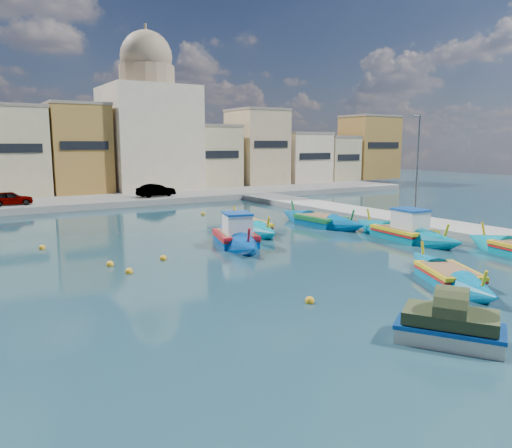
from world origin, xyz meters
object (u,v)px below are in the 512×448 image
object	(u,v)px
church_block	(149,123)
luzzu_cyan_mid	(320,222)
quay_street_lamp	(417,167)
tender_near	(450,328)
luzzu_blue_cabin	(236,238)
luzzu_green	(250,228)
luzzu_blue_south	(449,277)
luzzu_turquoise_cabin	(404,233)

from	to	relation	value
church_block	luzzu_cyan_mid	bearing A→B (deg)	-85.56
quay_street_lamp	tender_near	world-z (taller)	quay_street_lamp
church_block	luzzu_blue_cabin	world-z (taller)	church_block
luzzu_blue_cabin	luzzu_cyan_mid	xyz separation A→B (m)	(8.86, 2.91, -0.09)
luzzu_cyan_mid	luzzu_green	world-z (taller)	luzzu_cyan_mid
quay_street_lamp	luzzu_blue_cabin	size ratio (longest dim) A/B	0.90
tender_near	luzzu_cyan_mid	bearing A→B (deg)	61.11
luzzu_cyan_mid	luzzu_green	distance (m)	5.91
luzzu_blue_cabin	luzzu_green	distance (m)	4.35
church_block	luzzu_cyan_mid	world-z (taller)	church_block
quay_street_lamp	luzzu_green	world-z (taller)	quay_street_lamp
luzzu_cyan_mid	luzzu_blue_south	bearing A→B (deg)	-108.47
quay_street_lamp	church_block	bearing A→B (deg)	102.35
church_block	luzzu_blue_south	world-z (taller)	church_block
quay_street_lamp	luzzu_cyan_mid	size ratio (longest dim) A/B	0.88
church_block	luzzu_turquoise_cabin	world-z (taller)	church_block
luzzu_cyan_mid	tender_near	bearing A→B (deg)	-118.89
luzzu_blue_south	tender_near	bearing A→B (deg)	-142.54
luzzu_cyan_mid	quay_street_lamp	bearing A→B (deg)	-40.13
church_block	tender_near	world-z (taller)	church_block
church_block	luzzu_turquoise_cabin	bearing A→B (deg)	-84.81
quay_street_lamp	tender_near	distance (m)	22.17
luzzu_blue_south	church_block	bearing A→B (deg)	86.52
luzzu_green	luzzu_blue_south	xyz separation A→B (m)	(0.88, -15.31, -0.03)
luzzu_blue_south	luzzu_turquoise_cabin	bearing A→B (deg)	52.73
quay_street_lamp	luzzu_blue_cabin	xyz separation A→B (m)	(-14.00, 1.42, -3.96)
luzzu_cyan_mid	luzzu_blue_south	world-z (taller)	luzzu_cyan_mid
luzzu_blue_south	tender_near	size ratio (longest dim) A/B	2.21
luzzu_turquoise_cabin	luzzu_green	world-z (taller)	luzzu_turquoise_cabin
church_block	quay_street_lamp	distance (m)	35.04
luzzu_blue_cabin	luzzu_blue_south	xyz separation A→B (m)	(3.84, -12.12, -0.14)
quay_street_lamp	tender_near	xyz separation A→B (m)	(-15.83, -15.04, -3.86)
quay_street_lamp	luzzu_blue_south	world-z (taller)	quay_street_lamp
luzzu_turquoise_cabin	tender_near	bearing A→B (deg)	-133.62
quay_street_lamp	tender_near	size ratio (longest dim) A/B	2.26
luzzu_turquoise_cabin	luzzu_blue_south	size ratio (longest dim) A/B	1.25
church_block	luzzu_cyan_mid	size ratio (longest dim) A/B	2.10
luzzu_blue_cabin	luzzu_blue_south	size ratio (longest dim) A/B	1.13
luzzu_turquoise_cabin	luzzu_cyan_mid	xyz separation A→B (m)	(-1.03, 7.07, -0.09)
quay_street_lamp	luzzu_turquoise_cabin	world-z (taller)	quay_street_lamp
luzzu_cyan_mid	luzzu_green	bearing A→B (deg)	177.23
luzzu_turquoise_cabin	tender_near	world-z (taller)	luzzu_turquoise_cabin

